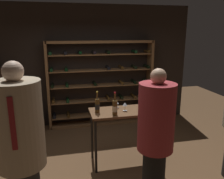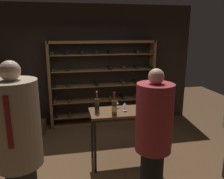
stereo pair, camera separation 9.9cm
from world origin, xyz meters
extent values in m
plane|color=brown|center=(0.00, 0.00, 0.00)|extent=(10.18, 10.18, 0.00)
cube|color=black|center=(0.00, 2.09, 1.47)|extent=(5.16, 0.10, 2.95)
cube|color=brown|center=(-1.00, 1.88, 1.05)|extent=(0.06, 0.32, 2.10)
cube|color=brown|center=(1.54, 1.88, 1.05)|extent=(0.06, 0.32, 2.10)
cube|color=brown|center=(0.27, 1.88, 2.07)|extent=(2.55, 0.32, 0.06)
cube|color=brown|center=(0.27, 1.88, 0.03)|extent=(2.55, 0.32, 0.06)
cube|color=brown|center=(0.27, 1.88, 0.26)|extent=(2.47, 0.32, 0.02)
cylinder|color=black|center=(-0.90, 1.88, 0.31)|extent=(0.08, 0.30, 0.08)
cylinder|color=#4C3314|center=(-0.57, 1.88, 0.31)|extent=(0.08, 0.30, 0.08)
cylinder|color=black|center=(0.10, 1.88, 0.31)|extent=(0.08, 0.30, 0.08)
cylinder|color=black|center=(0.77, 1.88, 0.31)|extent=(0.08, 0.30, 0.08)
cylinder|color=black|center=(1.11, 1.88, 0.31)|extent=(0.08, 0.30, 0.08)
cylinder|color=black|center=(1.44, 1.88, 0.31)|extent=(0.08, 0.30, 0.08)
cube|color=brown|center=(0.27, 1.88, 0.64)|extent=(2.47, 0.32, 0.02)
cylinder|color=#4C3314|center=(-0.90, 1.88, 0.69)|extent=(0.08, 0.30, 0.08)
cylinder|color=black|center=(-0.57, 1.88, 0.69)|extent=(0.08, 0.30, 0.08)
cylinder|color=#4C3314|center=(0.44, 1.88, 0.69)|extent=(0.08, 0.30, 0.08)
cylinder|color=black|center=(0.77, 1.88, 0.69)|extent=(0.08, 0.30, 0.08)
cylinder|color=#4C3314|center=(1.11, 1.88, 0.69)|extent=(0.08, 0.30, 0.08)
cylinder|color=black|center=(1.44, 1.88, 0.69)|extent=(0.08, 0.30, 0.08)
cube|color=brown|center=(0.27, 1.88, 1.02)|extent=(2.47, 0.32, 0.02)
cylinder|color=black|center=(-0.90, 1.88, 1.07)|extent=(0.08, 0.30, 0.08)
cylinder|color=black|center=(-0.57, 1.88, 1.07)|extent=(0.08, 0.30, 0.08)
cylinder|color=black|center=(0.10, 1.88, 1.07)|extent=(0.08, 0.30, 0.08)
cylinder|color=#4C3314|center=(0.77, 1.88, 1.07)|extent=(0.08, 0.30, 0.08)
cylinder|color=black|center=(1.11, 1.88, 1.07)|extent=(0.08, 0.30, 0.08)
cylinder|color=black|center=(1.44, 1.88, 1.07)|extent=(0.08, 0.30, 0.08)
cube|color=brown|center=(0.27, 1.88, 1.40)|extent=(2.47, 0.32, 0.02)
cylinder|color=black|center=(-0.90, 1.88, 1.45)|extent=(0.08, 0.30, 0.08)
cylinder|color=black|center=(-0.57, 1.88, 1.45)|extent=(0.08, 0.30, 0.08)
cylinder|color=black|center=(0.44, 1.88, 1.45)|extent=(0.08, 0.30, 0.08)
cylinder|color=#4C3314|center=(0.77, 1.88, 1.45)|extent=(0.08, 0.30, 0.08)
cylinder|color=black|center=(1.11, 1.88, 1.45)|extent=(0.08, 0.30, 0.08)
cylinder|color=black|center=(1.44, 1.88, 1.45)|extent=(0.08, 0.30, 0.08)
cube|color=brown|center=(0.27, 1.88, 1.78)|extent=(2.47, 0.32, 0.02)
cylinder|color=black|center=(-0.90, 1.88, 1.83)|extent=(0.08, 0.30, 0.08)
cylinder|color=black|center=(-0.57, 1.88, 1.83)|extent=(0.08, 0.30, 0.08)
cylinder|color=black|center=(-0.23, 1.88, 1.83)|extent=(0.08, 0.30, 0.08)
cylinder|color=black|center=(0.10, 1.88, 1.83)|extent=(0.08, 0.30, 0.08)
cylinder|color=black|center=(0.44, 1.88, 1.83)|extent=(0.08, 0.30, 0.08)
cylinder|color=black|center=(1.11, 1.88, 1.83)|extent=(0.08, 0.30, 0.08)
cylinder|color=#4C3314|center=(1.44, 1.88, 1.83)|extent=(0.08, 0.30, 0.08)
cube|color=brown|center=(0.33, 0.02, 0.96)|extent=(1.16, 0.56, 0.04)
cylinder|color=black|center=(-0.20, -0.21, 0.47)|extent=(0.04, 0.04, 0.94)
cylinder|color=black|center=(0.87, -0.21, 0.47)|extent=(0.04, 0.04, 0.94)
cylinder|color=black|center=(-0.20, 0.26, 0.47)|extent=(0.04, 0.04, 0.94)
cylinder|color=black|center=(0.87, 0.26, 0.47)|extent=(0.04, 0.04, 0.94)
cylinder|color=tan|center=(-1.15, -1.18, 1.35)|extent=(0.52, 0.52, 0.95)
sphere|color=beige|center=(-1.15, -1.18, 1.92)|extent=(0.21, 0.21, 0.21)
cube|color=maroon|center=(-1.16, -1.44, 1.47)|extent=(0.05, 0.01, 0.53)
cylinder|color=black|center=(0.46, -1.06, 0.41)|extent=(0.30, 0.30, 0.81)
cylinder|color=#9E2D33|center=(0.46, -1.06, 1.25)|extent=(0.47, 0.47, 0.88)
sphere|color=tan|center=(0.46, -1.06, 1.78)|extent=(0.20, 0.20, 0.20)
cube|color=brown|center=(-1.40, 1.59, 0.15)|extent=(0.52, 0.40, 0.29)
cylinder|color=#4C3314|center=(0.13, -0.16, 1.10)|extent=(0.08, 0.08, 0.24)
cone|color=#4C3314|center=(0.13, -0.16, 1.24)|extent=(0.08, 0.08, 0.03)
cylinder|color=#4C3314|center=(0.13, -0.16, 1.30)|extent=(0.03, 0.03, 0.10)
cylinder|color=maroon|center=(0.13, -0.16, 1.36)|extent=(0.03, 0.03, 0.02)
cylinder|color=#C6B28C|center=(0.13, -0.16, 1.09)|extent=(0.09, 0.09, 0.09)
cylinder|color=black|center=(0.75, -0.07, 1.09)|extent=(0.08, 0.08, 0.21)
cone|color=black|center=(0.75, -0.07, 1.20)|extent=(0.08, 0.08, 0.03)
cylinder|color=black|center=(0.75, -0.07, 1.26)|extent=(0.03, 0.03, 0.10)
cylinder|color=#B7932D|center=(0.75, -0.07, 1.32)|extent=(0.03, 0.03, 0.02)
cylinder|color=#C6B28C|center=(0.75, -0.07, 1.08)|extent=(0.08, 0.08, 0.08)
cylinder|color=#4C3314|center=(-0.13, 0.03, 1.10)|extent=(0.08, 0.08, 0.23)
cone|color=#4C3314|center=(-0.13, 0.03, 1.23)|extent=(0.08, 0.08, 0.03)
cylinder|color=#4C3314|center=(-0.13, 0.03, 1.28)|extent=(0.03, 0.03, 0.09)
cylinder|color=#B7932D|center=(-0.13, 0.03, 1.34)|extent=(0.03, 0.03, 0.02)
cylinder|color=black|center=(-0.13, 0.03, 1.09)|extent=(0.08, 0.08, 0.09)
cylinder|color=silver|center=(0.35, 0.01, 0.98)|extent=(0.07, 0.07, 0.00)
cylinder|color=silver|center=(0.35, 0.01, 1.03)|extent=(0.01, 0.01, 0.09)
cone|color=silver|center=(0.35, 0.01, 1.10)|extent=(0.08, 0.08, 0.06)
cylinder|color=#590A14|center=(0.35, 0.01, 1.09)|extent=(0.04, 0.04, 0.02)
cylinder|color=silver|center=(0.25, 0.20, 0.98)|extent=(0.07, 0.07, 0.00)
cylinder|color=silver|center=(0.25, 0.20, 1.02)|extent=(0.01, 0.01, 0.07)
cone|color=silver|center=(0.25, 0.20, 1.09)|extent=(0.08, 0.08, 0.06)
cylinder|color=#590A14|center=(0.25, 0.20, 1.07)|extent=(0.04, 0.04, 0.02)
camera|label=1|loc=(-0.68, -3.59, 2.30)|focal=36.73mm
camera|label=2|loc=(-0.59, -3.61, 2.30)|focal=36.73mm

